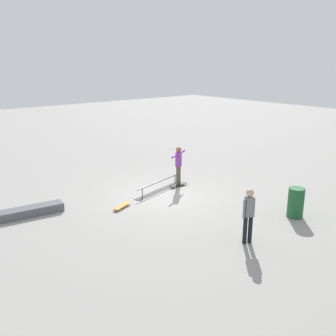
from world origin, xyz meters
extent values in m
plane|color=gray|center=(0.00, 0.00, 0.00)|extent=(60.00, 60.00, 0.00)
cube|color=black|center=(-0.20, -0.56, 0.01)|extent=(2.70, 0.88, 0.01)
cylinder|color=gray|center=(-1.19, -0.81, 0.18)|extent=(0.04, 0.04, 0.36)
cylinder|color=gray|center=(0.80, -0.32, 0.18)|extent=(0.04, 0.04, 0.36)
cylinder|color=gray|center=(-0.20, -0.56, 0.36)|extent=(2.50, 0.66, 0.05)
cube|color=#595960|center=(4.48, -1.33, 0.14)|extent=(2.04, 0.76, 0.28)
cylinder|color=brown|center=(-1.18, -0.54, 0.40)|extent=(0.16, 0.16, 0.80)
cylinder|color=brown|center=(-1.03, -0.47, 0.40)|extent=(0.16, 0.16, 0.80)
cube|color=purple|center=(-1.10, -0.51, 1.09)|extent=(0.27, 0.26, 0.57)
sphere|color=brown|center=(-1.10, -0.51, 1.48)|extent=(0.22, 0.22, 0.22)
cylinder|color=purple|center=(-1.44, -0.67, 1.30)|extent=(0.51, 0.31, 0.07)
cylinder|color=purple|center=(-0.77, -0.34, 1.30)|extent=(0.51, 0.31, 0.07)
cube|color=black|center=(-1.06, -0.46, 0.08)|extent=(0.80, 0.21, 0.02)
cylinder|color=white|center=(-0.79, -0.34, 0.03)|extent=(0.05, 0.03, 0.05)
cylinder|color=white|center=(-0.79, -0.57, 0.03)|extent=(0.05, 0.03, 0.05)
cylinder|color=white|center=(-1.34, -0.34, 0.03)|extent=(0.05, 0.03, 0.05)
cylinder|color=white|center=(-1.33, -0.57, 0.03)|extent=(0.05, 0.03, 0.05)
cylinder|color=black|center=(0.77, 4.34, 0.39)|extent=(0.15, 0.15, 0.79)
cylinder|color=black|center=(0.63, 4.40, 0.39)|extent=(0.15, 0.15, 0.79)
cube|color=slate|center=(0.70, 4.37, 1.07)|extent=(0.26, 0.25, 0.56)
sphere|color=tan|center=(0.70, 4.37, 1.45)|extent=(0.21, 0.21, 0.21)
cylinder|color=slate|center=(0.83, 4.31, 1.02)|extent=(0.09, 0.09, 0.53)
cylinder|color=slate|center=(0.57, 4.42, 1.02)|extent=(0.09, 0.09, 0.53)
cube|color=orange|center=(1.90, 0.03, 0.08)|extent=(0.82, 0.48, 0.02)
cylinder|color=white|center=(2.11, 0.24, 0.03)|extent=(0.06, 0.05, 0.05)
cylinder|color=white|center=(2.19, 0.03, 0.03)|extent=(0.06, 0.05, 0.05)
cylinder|color=white|center=(1.60, 0.04, 0.03)|extent=(0.06, 0.05, 0.05)
cylinder|color=white|center=(1.69, -0.18, 0.03)|extent=(0.06, 0.05, 0.05)
cylinder|color=#1E592D|center=(-1.90, 4.19, 0.48)|extent=(0.50, 0.50, 0.96)
camera|label=1|loc=(8.39, 10.21, 4.81)|focal=40.61mm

